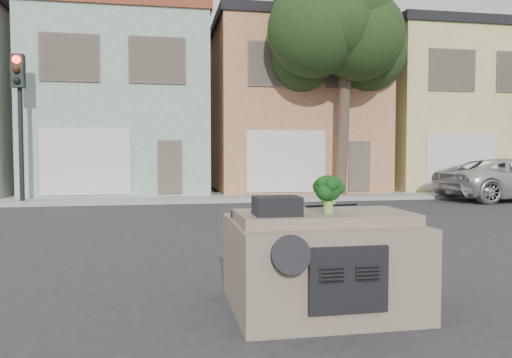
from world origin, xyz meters
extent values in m
plane|color=#303033|center=(0.00, 0.00, 0.00)|extent=(120.00, 120.00, 0.00)
cube|color=gray|center=(0.00, 10.50, 0.07)|extent=(40.00, 3.00, 0.15)
cube|color=#8BB096|center=(-3.50, 14.50, 3.77)|extent=(7.20, 8.20, 7.55)
cube|color=#B77B56|center=(4.00, 14.50, 3.77)|extent=(7.20, 8.20, 7.55)
cube|color=#D0C277|center=(11.50, 14.50, 3.77)|extent=(7.20, 8.20, 7.55)
imported|color=silver|center=(11.15, 8.20, 0.00)|extent=(5.82, 2.97, 1.57)
cube|color=black|center=(-6.50, 9.50, 2.55)|extent=(0.40, 0.40, 5.10)
cube|color=#1E3415|center=(5.00, 9.80, 4.25)|extent=(4.40, 4.00, 8.50)
cube|color=#7B6957|center=(0.00, -3.00, 0.56)|extent=(2.00, 1.80, 1.12)
cube|color=black|center=(-0.58, -3.35, 1.22)|extent=(0.48, 0.38, 0.20)
cube|color=black|center=(0.28, -2.62, 1.13)|extent=(0.69, 0.15, 0.02)
cube|color=#0E330F|center=(0.00, -3.30, 1.33)|extent=(0.41, 0.41, 0.43)
camera|label=1|loc=(-1.74, -8.44, 1.78)|focal=35.00mm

